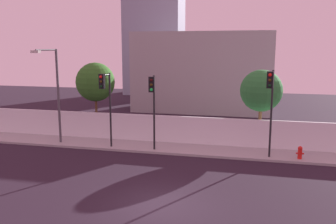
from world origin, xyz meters
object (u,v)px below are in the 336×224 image
object	(u,v)px
roadside_tree_midleft	(261,91)
roadside_tree_leftmost	(95,82)
traffic_light_center	(106,94)
traffic_light_right	(153,97)
fire_hydrant	(300,152)
street_lamp_curbside	(55,88)
traffic_light_left	(271,96)

from	to	relation	value
roadside_tree_midleft	roadside_tree_leftmost	bearing A→B (deg)	180.00
traffic_light_center	traffic_light_right	distance (m)	3.04
fire_hydrant	roadside_tree_leftmost	distance (m)	14.91
street_lamp_curbside	roadside_tree_leftmost	xyz separation A→B (m)	(1.21, 3.57, 0.06)
fire_hydrant	roadside_tree_midleft	distance (m)	5.15
roadside_tree_leftmost	roadside_tree_midleft	xyz separation A→B (m)	(11.85, 0.00, -0.32)
traffic_light_center	street_lamp_curbside	size ratio (longest dim) A/B	0.76
roadside_tree_leftmost	roadside_tree_midleft	bearing A→B (deg)	0.00
traffic_light_left	roadside_tree_leftmost	world-z (taller)	roadside_tree_leftmost
traffic_light_right	fire_hydrant	size ratio (longest dim) A/B	6.20
traffic_light_center	street_lamp_curbside	world-z (taller)	street_lamp_curbside
traffic_light_left	fire_hydrant	xyz separation A→B (m)	(1.79, 0.67, -3.27)
roadside_tree_leftmost	fire_hydrant	bearing A→B (deg)	-13.90
street_lamp_curbside	roadside_tree_midleft	bearing A→B (deg)	15.29
fire_hydrant	traffic_light_center	bearing A→B (deg)	-177.58
traffic_light_center	roadside_tree_leftmost	size ratio (longest dim) A/B	0.88
traffic_light_center	traffic_light_right	xyz separation A→B (m)	(3.03, -0.09, -0.06)
traffic_light_center	street_lamp_curbside	distance (m)	3.74
traffic_light_right	roadside_tree_leftmost	world-z (taller)	roadside_tree_leftmost
traffic_light_center	traffic_light_right	size ratio (longest dim) A/B	1.02
street_lamp_curbside	roadside_tree_midleft	size ratio (longest dim) A/B	1.24
roadside_tree_midleft	street_lamp_curbside	bearing A→B (deg)	-164.71
traffic_light_left	roadside_tree_leftmost	bearing A→B (deg)	161.34
traffic_light_right	roadside_tree_midleft	size ratio (longest dim) A/B	0.92
traffic_light_left	traffic_light_right	world-z (taller)	traffic_light_left
traffic_light_left	roadside_tree_midleft	distance (m)	4.18
traffic_light_left	roadside_tree_midleft	bearing A→B (deg)	96.20
fire_hydrant	roadside_tree_leftmost	xyz separation A→B (m)	(-14.10, 3.49, 3.37)
traffic_light_center	traffic_light_right	world-z (taller)	traffic_light_center
traffic_light_right	roadside_tree_leftmost	size ratio (longest dim) A/B	0.86
traffic_light_right	fire_hydrant	distance (m)	9.09
traffic_light_right	roadside_tree_midleft	bearing A→B (deg)	32.74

